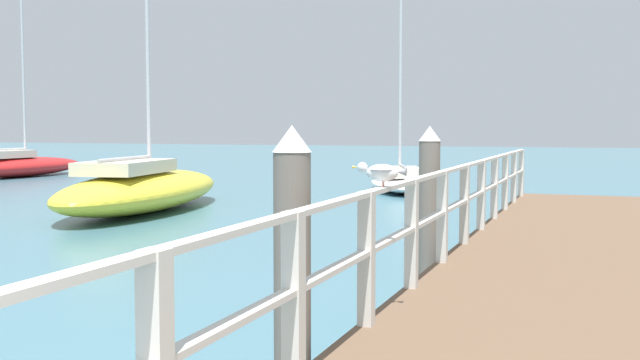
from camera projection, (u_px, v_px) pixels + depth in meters
pier_deck at (567, 276)px, 9.38m from camera, size 2.95×18.69×0.43m
pier_railing at (454, 201)px, 9.80m from camera, size 0.12×17.21×1.10m
dock_piling_near at (292, 262)px, 5.69m from camera, size 0.29×0.29×2.07m
dock_piling_far at (429, 203)px, 10.17m from camera, size 0.29×0.29×2.07m
seagull_foreground at (381, 172)px, 6.56m from camera, size 0.48×0.19×0.21m
boat_1 at (142, 189)px, 18.61m from camera, size 3.72×8.01×9.10m
boat_2 at (18, 165)px, 31.35m from camera, size 2.13×7.05×9.54m
boat_3 at (401, 180)px, 24.60m from camera, size 3.58×5.73×7.32m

